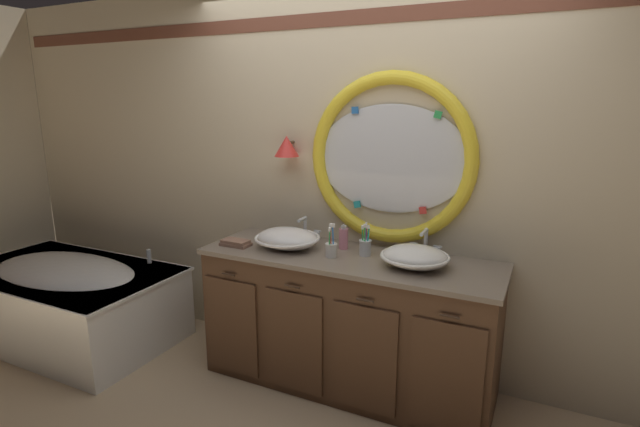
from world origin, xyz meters
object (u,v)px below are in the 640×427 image
sink_basin_right (415,257)px  toothbrush_holder_right (365,246)px  toothbrush_holder_left (331,248)px  sink_basin_left (287,238)px  bathtub (67,296)px  folded_hand_towel (236,243)px  soap_dispenser (344,238)px

sink_basin_right → toothbrush_holder_right: 0.35m
toothbrush_holder_left → sink_basin_left: bearing=173.3°
bathtub → toothbrush_holder_left: toothbrush_holder_left is taller
folded_hand_towel → toothbrush_holder_left: bearing=5.6°
sink_basin_left → soap_dispenser: bearing=23.8°
sink_basin_right → folded_hand_towel: (-1.18, -0.10, -0.05)m
sink_basin_left → toothbrush_holder_left: toothbrush_holder_left is taller
bathtub → folded_hand_towel: 1.57m
sink_basin_left → sink_basin_right: 0.85m
sink_basin_left → bathtub: bearing=-169.2°
sink_basin_right → folded_hand_towel: bearing=-174.9°
bathtub → toothbrush_holder_left: (2.11, 0.30, 0.60)m
folded_hand_towel → soap_dispenser: bearing=20.6°
bathtub → folded_hand_towel: size_ratio=8.63×
toothbrush_holder_left → soap_dispenser: toothbrush_holder_left is taller
bathtub → toothbrush_holder_left: size_ratio=7.98×
sink_basin_left → soap_dispenser: size_ratio=2.60×
sink_basin_left → sink_basin_right: (0.85, -0.00, -0.00)m
sink_basin_left → sink_basin_right: sink_basin_left is taller
bathtub → toothbrush_holder_left: bearing=8.1°
bathtub → sink_basin_right: 2.72m
toothbrush_holder_right → soap_dispenser: bearing=159.4°
toothbrush_holder_right → folded_hand_towel: (-0.85, -0.19, -0.04)m
sink_basin_left → sink_basin_right: size_ratio=1.07×
toothbrush_holder_left → folded_hand_towel: (-0.67, -0.07, -0.04)m
sink_basin_right → soap_dispenser: 0.53m
bathtub → sink_basin_left: size_ratio=3.96×
bathtub → toothbrush_holder_right: toothbrush_holder_right is taller
toothbrush_holder_left → toothbrush_holder_right: toothbrush_holder_left is taller
sink_basin_right → folded_hand_towel: size_ratio=2.03×
sink_basin_right → toothbrush_holder_left: (-0.52, -0.04, -0.01)m
sink_basin_right → soap_dispenser: size_ratio=2.42×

